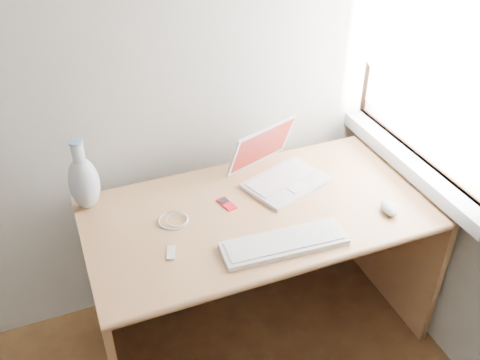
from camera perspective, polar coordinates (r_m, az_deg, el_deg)
name	(u,v)px	position (r m, az deg, el deg)	size (l,w,h in m)	color
window	(439,54)	(2.19, 20.42, 12.53)	(0.11, 0.99, 1.10)	white
desk	(255,236)	(2.31, 1.56, -5.95)	(1.40, 0.70, 0.74)	tan
laptop	(282,168)	(2.25, 4.51, 1.24)	(0.39, 0.37, 0.22)	silver
external_keyboard	(284,243)	(1.94, 4.73, -6.72)	(0.47, 0.17, 0.02)	white
mouse	(389,208)	(2.16, 15.63, -2.88)	(0.06, 0.10, 0.04)	silver
ipod	(227,204)	(2.12, -1.43, -2.56)	(0.06, 0.10, 0.01)	red
cable_coil	(174,220)	(2.06, -7.10, -4.28)	(0.12, 0.12, 0.01)	white
remote	(171,253)	(1.93, -7.41, -7.69)	(0.03, 0.07, 0.01)	white
vase	(84,181)	(2.13, -16.33, -0.12)	(0.12, 0.12, 0.30)	silver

